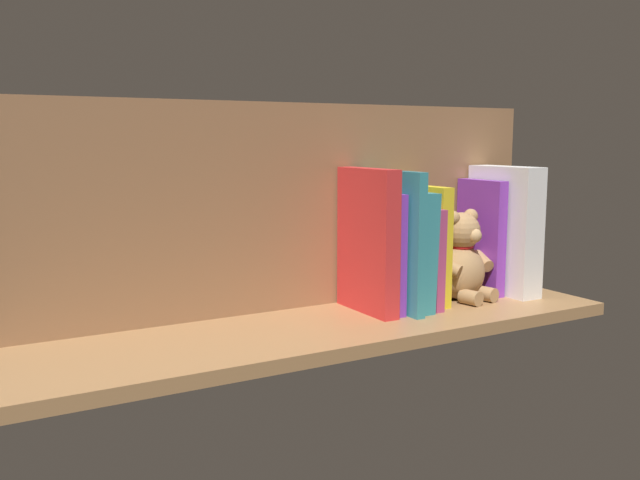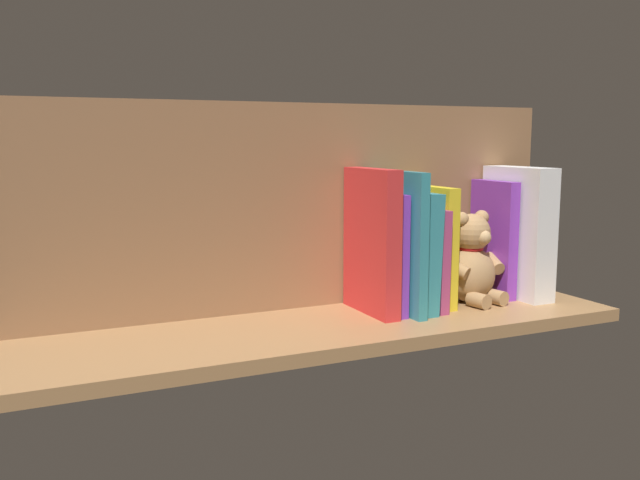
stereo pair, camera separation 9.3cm
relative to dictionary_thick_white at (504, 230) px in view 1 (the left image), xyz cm
name	(u,v)px [view 1 (the left image)]	position (x,y,z in cm)	size (l,w,h in cm)	color
ground_plane	(320,329)	(42.96, 2.36, -13.56)	(105.55, 27.83, 2.20)	#A87A4C
shelf_back_panel	(287,207)	(42.96, -9.30, 5.75)	(105.55, 1.50, 36.41)	#8F6341
dictionary_thick_white	(504,230)	(0.00, 0.00, 0.00)	(4.96, 16.11, 24.91)	white
book_0	(481,237)	(4.03, -2.24, -1.32)	(2.27, 11.83, 22.28)	purple
teddy_bear	(462,260)	(11.19, 0.58, -4.95)	(13.62, 12.09, 17.05)	tan
book_1	(424,244)	(18.74, -1.36, -1.61)	(2.42, 13.58, 21.68)	yellow
book_2	(415,256)	(21.26, -0.54, -3.43)	(1.78, 15.23, 18.05)	#B23F72
book_3	(404,249)	(24.14, -0.26, -1.94)	(3.16, 15.79, 21.03)	teal
book_4	(393,241)	(27.02, 0.36, -0.10)	(1.75, 17.04, 24.72)	teal
book_5	(379,251)	(29.11, -0.83, -1.98)	(1.59, 14.64, 20.95)	purple
book_6	(368,241)	(31.84, -0.42, 0.14)	(3.04, 15.46, 25.18)	red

